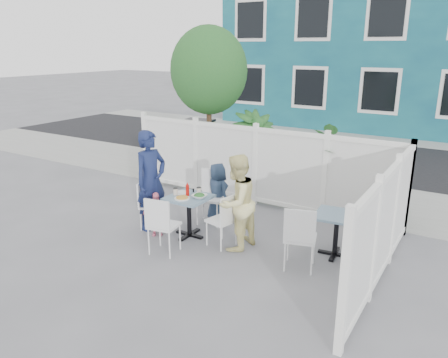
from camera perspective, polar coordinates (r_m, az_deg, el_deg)
The scene contains 30 objects.
ground at distance 7.23m, azimuth -5.73°, elevation -8.72°, with size 80.00×80.00×0.00m, color slate.
near_sidewalk at distance 10.29m, azimuth 7.13°, elevation -0.81°, with size 24.00×2.60×0.01m, color gray.
street at distance 13.63m, azimuth 13.66°, elevation 3.25°, with size 24.00×5.00×0.01m, color black.
far_sidewalk at distance 16.55m, azimuth 17.08°, elevation 5.36°, with size 24.00×1.60×0.01m, color gray.
building at distance 19.67m, azimuth 19.09°, elevation 15.74°, with size 11.00×6.00×6.00m.
fence_back at distance 8.82m, azimuth 4.09°, elevation 1.53°, with size 5.86×0.08×1.60m.
fence_right at distance 6.29m, azimuth 20.16°, elevation -6.00°, with size 0.08×3.66×1.60m.
tree at distance 10.15m, azimuth -2.03°, elevation 13.95°, with size 1.80×1.62×3.59m.
utility_cabinet at distance 11.44m, azimuth -3.27°, elevation 4.35°, with size 0.68×0.48×1.26m, color yellow.
potted_shrub_a at distance 9.58m, azimuth 3.83°, elevation 3.49°, with size 1.01×1.01×1.80m, color #1A5123.
potted_shrub_b at distance 8.73m, azimuth 16.44°, elevation 1.00°, with size 1.49×1.29×1.66m, color #1A5123.
main_table at distance 7.39m, azimuth -4.61°, elevation -3.48°, with size 0.68×0.68×0.71m.
spare_table at distance 6.91m, azimuth 14.51°, elevation -5.67°, with size 0.72×0.72×0.68m.
chair_left at distance 7.85m, azimuth -9.92°, elevation -2.84°, with size 0.49×0.50×0.86m.
chair_right at distance 6.98m, azimuth 0.11°, elevation -4.96°, with size 0.47×0.48×0.89m.
chair_back at distance 7.99m, azimuth -1.67°, elevation -1.71°, with size 0.54×0.53×0.98m.
chair_near at distance 6.79m, azimuth -8.21°, elevation -5.57°, with size 0.49×0.48×0.94m.
chair_spare at distance 6.33m, azimuth 9.90°, elevation -7.12°, with size 0.55×0.54×0.98m.
man at distance 7.71m, azimuth -9.51°, elevation -0.18°, with size 0.64×0.42×1.77m, color #162049.
woman at distance 6.86m, azimuth 1.65°, elevation -3.10°, with size 0.75×0.59×1.55m, color #E9D649.
boy at distance 7.99m, azimuth -0.83°, elevation -1.80°, with size 0.54×0.35×1.11m, color #21324A.
toddler at distance 7.56m, azimuth -8.84°, elevation -4.50°, with size 0.45×0.19×0.77m, color pink.
plate_main at distance 7.24m, azimuth -5.50°, elevation -2.53°, with size 0.26×0.26×0.02m, color white.
plate_side at distance 7.51m, azimuth -5.52°, elevation -1.78°, with size 0.24×0.24×0.02m, color white.
salad_bowl at distance 7.24m, azimuth -3.23°, elevation -2.28°, with size 0.24×0.24×0.06m, color white.
coffee_cup_a at distance 7.41m, azimuth -6.36°, elevation -1.68°, with size 0.08×0.08×0.11m, color beige.
coffee_cup_b at distance 7.43m, azimuth -3.30°, elevation -1.57°, with size 0.08×0.08×0.11m, color beige.
ketchup_bottle at distance 7.36m, azimuth -4.80°, elevation -1.48°, with size 0.06×0.06×0.18m, color #AC0D08.
salt_shaker at distance 7.56m, azimuth -4.02°, elevation -1.42°, with size 0.03×0.03×0.07m, color white.
pepper_shaker at distance 7.55m, azimuth -4.02°, elevation -1.46°, with size 0.03×0.03×0.07m, color black.
Camera 1 is at (4.00, -5.15, 3.13)m, focal length 35.00 mm.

